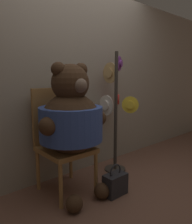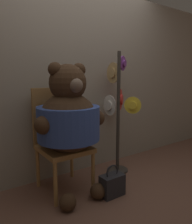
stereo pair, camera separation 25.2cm
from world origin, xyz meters
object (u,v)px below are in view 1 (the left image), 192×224
object	(u,v)px
hat_display_rack	(115,107)
handbag_on_ground	(115,184)
chair	(61,137)
teddy_bear	(71,120)

from	to	relation	value
hat_display_rack	handbag_on_ground	xyz separation A→B (m)	(-0.49, -0.50, -0.73)
hat_display_rack	handbag_on_ground	distance (m)	1.01
chair	handbag_on_ground	size ratio (longest dim) A/B	3.29
teddy_bear	hat_display_rack	xyz separation A→B (m)	(0.82, 0.18, 0.04)
teddy_bear	hat_display_rack	size ratio (longest dim) A/B	0.89
chair	handbag_on_ground	distance (m)	0.77
teddy_bear	chair	bearing A→B (deg)	95.22
chair	teddy_bear	world-z (taller)	teddy_bear
hat_display_rack	teddy_bear	bearing A→B (deg)	-167.43
handbag_on_ground	chair	bearing A→B (deg)	124.95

